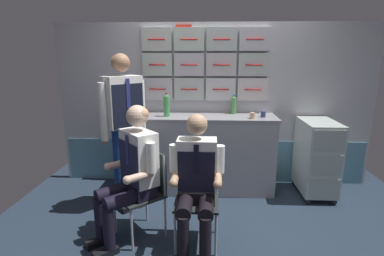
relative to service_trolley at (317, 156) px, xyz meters
name	(u,v)px	position (x,y,z in m)	size (l,w,h in m)	color
ground	(216,238)	(-1.28, -0.99, -0.53)	(4.80, 4.80, 0.04)	#212E3D
galley_bulkhead	(213,103)	(-1.30, 0.38, 0.60)	(4.20, 0.14, 2.15)	#B8B8BE
galley_counter	(202,153)	(-1.43, 0.10, -0.01)	(1.85, 0.53, 0.99)	#99979D
service_trolley	(317,156)	(0.00, 0.00, 0.00)	(0.40, 0.65, 0.96)	black
folding_chair_left	(147,184)	(-1.95, -0.93, 0.00)	(0.56, 0.56, 0.84)	#A8AAAF
crew_member_left	(132,168)	(-2.07, -1.03, 0.21)	(0.70, 0.67, 1.30)	black
folding_chair_right	(197,189)	(-1.46, -1.01, 0.00)	(0.41, 0.41, 0.84)	#A8AAAF
crew_member_right	(196,179)	(-1.47, -1.17, 0.17)	(0.49, 0.61, 1.25)	black
crew_member_standing	(124,118)	(-2.30, -0.42, 0.55)	(0.44, 0.44, 1.76)	black
water_bottle_clear	(234,105)	(-1.03, 0.25, 0.60)	(0.06, 0.06, 0.25)	#539A52
sparkling_bottle_green	(167,105)	(-1.88, 0.04, 0.62)	(0.08, 0.08, 0.30)	#469853
paper_cup_blue	(252,115)	(-0.83, -0.05, 0.52)	(0.06, 0.06, 0.07)	tan
coffee_cup_white	(263,114)	(-0.68, 0.04, 0.52)	(0.06, 0.06, 0.07)	navy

